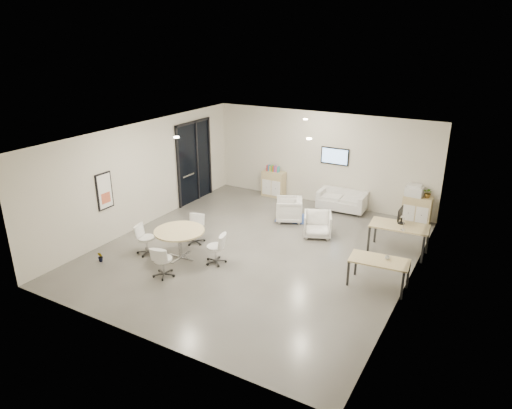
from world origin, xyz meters
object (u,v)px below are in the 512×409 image
object	(u,v)px
armchair_left	(289,209)
armchair_right	(317,223)
loveseat	(342,201)
desk_front	(379,263)
sideboard_left	(274,184)
round_table	(179,233)
desk_rear	(399,228)
sideboard_right	(417,209)

from	to	relation	value
armchair_left	armchair_right	distance (m)	1.42
loveseat	desk_front	xyz separation A→B (m)	(2.43, -4.37, 0.31)
sideboard_left	armchair_right	xyz separation A→B (m)	(2.78, -2.54, -0.06)
sideboard_left	round_table	size ratio (longest dim) A/B	0.70
desk_rear	desk_front	bearing A→B (deg)	-93.96
loveseat	armchair_right	distance (m)	2.38
sideboard_right	armchair_left	distance (m)	4.04
armchair_left	desk_rear	xyz separation A→B (m)	(3.57, -0.56, 0.31)
desk_front	round_table	xyz separation A→B (m)	(-4.98, -1.13, 0.09)
sideboard_right	desk_front	world-z (taller)	sideboard_right
sideboard_left	armchair_right	size ratio (longest dim) A/B	1.16
sideboard_left	loveseat	xyz separation A→B (m)	(2.69, -0.16, -0.14)
sideboard_left	sideboard_right	distance (m)	5.09
sideboard_right	loveseat	xyz separation A→B (m)	(-2.40, -0.17, -0.11)
desk_front	desk_rear	bearing A→B (deg)	85.31
armchair_left	round_table	world-z (taller)	armchair_left
desk_rear	desk_front	size ratio (longest dim) A/B	1.12
sideboard_left	armchair_right	bearing A→B (deg)	-42.49
sideboard_right	round_table	size ratio (longest dim) A/B	0.65
sideboard_right	armchair_left	bearing A→B (deg)	-152.15
sideboard_left	armchair_left	bearing A→B (deg)	-51.00
sideboard_right	sideboard_left	bearing A→B (deg)	-179.94
sideboard_right	desk_rear	bearing A→B (deg)	-89.97
sideboard_left	armchair_left	size ratio (longest dim) A/B	1.13
sideboard_left	round_table	bearing A→B (deg)	-88.55
armchair_left	desk_front	bearing A→B (deg)	28.33
sideboard_left	armchair_right	distance (m)	3.76
armchair_right	desk_front	distance (m)	3.09
desk_rear	round_table	xyz separation A→B (m)	(-4.95, -3.22, 0.01)
sideboard_left	round_table	xyz separation A→B (m)	(0.14, -5.66, 0.26)
sideboard_right	round_table	xyz separation A→B (m)	(-4.95, -5.66, 0.30)
armchair_right	round_table	xyz separation A→B (m)	(-2.63, -3.12, 0.32)
armchair_left	armchair_right	bearing A→B (deg)	36.79
sideboard_left	armchair_left	distance (m)	2.42
desk_rear	loveseat	bearing A→B (deg)	131.66
desk_front	round_table	bearing A→B (deg)	-172.77
sideboard_left	desk_front	distance (m)	6.84
loveseat	sideboard_left	bearing A→B (deg)	174.46
sideboard_right	desk_front	distance (m)	4.54
sideboard_right	loveseat	world-z (taller)	sideboard_right
sideboard_right	armchair_left	xyz separation A→B (m)	(-3.57, -1.89, -0.02)
desk_front	sideboard_right	bearing A→B (deg)	84.86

